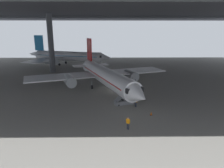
# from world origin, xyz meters

# --- Properties ---
(ground_plane) EXTENTS (110.00, 110.00, 0.00)m
(ground_plane) POSITION_xyz_m (0.00, 0.00, 0.00)
(ground_plane) COLOR gray
(hangar_structure) EXTENTS (121.00, 99.00, 18.61)m
(hangar_structure) POSITION_xyz_m (-0.07, 13.75, 17.97)
(hangar_structure) COLOR #4C4F54
(hangar_structure) RESTS_ON ground_plane
(airplane_main) EXTENTS (32.22, 32.37, 10.64)m
(airplane_main) POSITION_xyz_m (-2.54, -0.33, 3.30)
(airplane_main) COLOR white
(airplane_main) RESTS_ON ground_plane
(boarding_stairs) EXTENTS (4.26, 2.75, 4.49)m
(boarding_stairs) POSITION_xyz_m (1.29, -8.87, 0.72)
(boarding_stairs) COLOR slate
(boarding_stairs) RESTS_ON ground_plane
(crew_worker_near_nose) EXTENTS (0.48, 0.38, 1.75)m
(crew_worker_near_nose) POSITION_xyz_m (0.90, -18.59, 1.01)
(crew_worker_near_nose) COLOR #232838
(crew_worker_near_nose) RESTS_ON ground_plane
(crew_worker_by_stairs) EXTENTS (0.44, 0.40, 1.75)m
(crew_worker_by_stairs) POSITION_xyz_m (2.94, -10.55, 1.01)
(crew_worker_by_stairs) COLOR #232838
(crew_worker_by_stairs) RESTS_ON ground_plane
(airplane_distant) EXTENTS (33.44, 33.14, 10.84)m
(airplane_distant) POSITION_xyz_m (-17.32, 33.36, 3.33)
(airplane_distant) COLOR white
(airplane_distant) RESTS_ON ground_plane
(traffic_cone_orange) EXTENTS (0.36, 0.36, 0.60)m
(traffic_cone_orange) POSITION_xyz_m (4.88, -13.98, 0.29)
(traffic_cone_orange) COLOR black
(traffic_cone_orange) RESTS_ON ground_plane
(baggage_tug) EXTENTS (2.27, 2.48, 0.90)m
(baggage_tug) POSITION_xyz_m (-0.51, 12.40, 0.53)
(baggage_tug) COLOR yellow
(baggage_tug) RESTS_ON ground_plane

